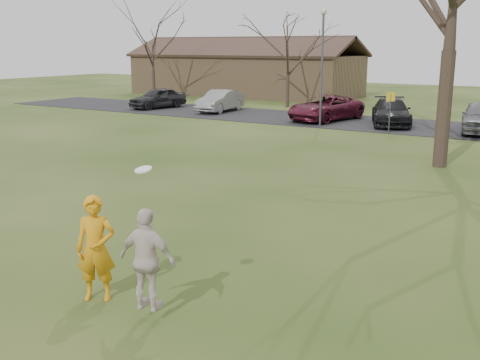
{
  "coord_description": "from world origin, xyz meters",
  "views": [
    {
      "loc": [
        6.18,
        -6.24,
        4.38
      ],
      "look_at": [
        0.0,
        4.0,
        1.5
      ],
      "focal_mm": 41.99,
      "sensor_mm": 36.0,
      "label": 1
    }
  ],
  "objects_px": {
    "car_1": "(220,101)",
    "building": "(245,73)",
    "car_3": "(391,112)",
    "car_2": "(326,108)",
    "catching_play": "(148,260)",
    "lamp_post": "(322,53)",
    "player_defender": "(96,249)",
    "car_0": "(158,98)"
  },
  "relations": [
    {
      "from": "car_3",
      "to": "building",
      "type": "distance_m",
      "value": 21.65
    },
    {
      "from": "car_0",
      "to": "building",
      "type": "bearing_deg",
      "value": 106.25
    },
    {
      "from": "car_2",
      "to": "building",
      "type": "height_order",
      "value": "building"
    },
    {
      "from": "player_defender",
      "to": "car_3",
      "type": "height_order",
      "value": "player_defender"
    },
    {
      "from": "car_3",
      "to": "catching_play",
      "type": "bearing_deg",
      "value": -102.1
    },
    {
      "from": "car_2",
      "to": "building",
      "type": "distance_m",
      "value": 18.73
    },
    {
      "from": "player_defender",
      "to": "car_0",
      "type": "height_order",
      "value": "player_defender"
    },
    {
      "from": "car_2",
      "to": "car_3",
      "type": "xyz_separation_m",
      "value": [
        3.9,
        0.04,
        -0.02
      ]
    },
    {
      "from": "car_3",
      "to": "catching_play",
      "type": "height_order",
      "value": "catching_play"
    },
    {
      "from": "player_defender",
      "to": "catching_play",
      "type": "distance_m",
      "value": 1.31
    },
    {
      "from": "car_2",
      "to": "catching_play",
      "type": "height_order",
      "value": "catching_play"
    },
    {
      "from": "car_1",
      "to": "car_2",
      "type": "bearing_deg",
      "value": -7.3
    },
    {
      "from": "player_defender",
      "to": "car_1",
      "type": "bearing_deg",
      "value": 87.98
    },
    {
      "from": "catching_play",
      "to": "lamp_post",
      "type": "xyz_separation_m",
      "value": [
        -6.58,
        22.32,
        2.92
      ]
    },
    {
      "from": "player_defender",
      "to": "car_3",
      "type": "bearing_deg",
      "value": 63.99
    },
    {
      "from": "player_defender",
      "to": "building",
      "type": "height_order",
      "value": "building"
    },
    {
      "from": "player_defender",
      "to": "lamp_post",
      "type": "height_order",
      "value": "lamp_post"
    },
    {
      "from": "catching_play",
      "to": "building",
      "type": "bearing_deg",
      "value": 118.56
    },
    {
      "from": "car_2",
      "to": "car_3",
      "type": "bearing_deg",
      "value": 13.79
    },
    {
      "from": "catching_play",
      "to": "car_0",
      "type": "bearing_deg",
      "value": 129.0
    },
    {
      "from": "lamp_post",
      "to": "car_3",
      "type": "bearing_deg",
      "value": 37.06
    },
    {
      "from": "car_3",
      "to": "lamp_post",
      "type": "relative_size",
      "value": 0.79
    },
    {
      "from": "player_defender",
      "to": "car_2",
      "type": "xyz_separation_m",
      "value": [
        -5.97,
        24.56,
        -0.17
      ]
    },
    {
      "from": "car_0",
      "to": "building",
      "type": "relative_size",
      "value": 0.21
    },
    {
      "from": "building",
      "to": "lamp_post",
      "type": "relative_size",
      "value": 3.29
    },
    {
      "from": "catching_play",
      "to": "lamp_post",
      "type": "relative_size",
      "value": 0.38
    },
    {
      "from": "lamp_post",
      "to": "car_1",
      "type": "bearing_deg",
      "value": 161.31
    },
    {
      "from": "car_2",
      "to": "lamp_post",
      "type": "relative_size",
      "value": 0.84
    },
    {
      "from": "catching_play",
      "to": "player_defender",
      "type": "bearing_deg",
      "value": 173.47
    },
    {
      "from": "player_defender",
      "to": "car_1",
      "type": "relative_size",
      "value": 0.44
    },
    {
      "from": "catching_play",
      "to": "lamp_post",
      "type": "bearing_deg",
      "value": 106.43
    },
    {
      "from": "lamp_post",
      "to": "player_defender",
      "type": "bearing_deg",
      "value": -76.58
    },
    {
      "from": "car_0",
      "to": "car_3",
      "type": "height_order",
      "value": "car_0"
    },
    {
      "from": "building",
      "to": "car_2",
      "type": "bearing_deg",
      "value": -44.55
    },
    {
      "from": "car_3",
      "to": "player_defender",
      "type": "bearing_deg",
      "value": -105.02
    },
    {
      "from": "car_1",
      "to": "building",
      "type": "distance_m",
      "value": 13.84
    },
    {
      "from": "car_3",
      "to": "building",
      "type": "height_order",
      "value": "building"
    },
    {
      "from": "player_defender",
      "to": "car_2",
      "type": "height_order",
      "value": "player_defender"
    },
    {
      "from": "building",
      "to": "car_0",
      "type": "bearing_deg",
      "value": -87.42
    },
    {
      "from": "car_0",
      "to": "car_1",
      "type": "xyz_separation_m",
      "value": [
        4.93,
        0.5,
        -0.01
      ]
    },
    {
      "from": "player_defender",
      "to": "car_1",
      "type": "height_order",
      "value": "player_defender"
    },
    {
      "from": "player_defender",
      "to": "catching_play",
      "type": "bearing_deg",
      "value": -37.35
    }
  ]
}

